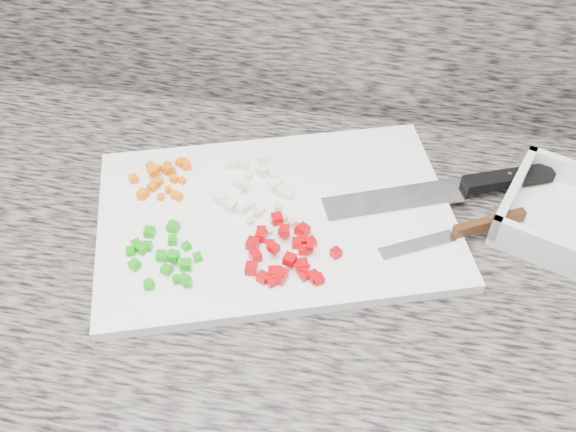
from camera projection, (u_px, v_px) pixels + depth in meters
name	position (u px, v px, depth m)	size (l,w,h in m)	color
cabinet	(248.00, 409.00, 1.18)	(3.92, 0.62, 0.86)	silver
countertop	(233.00, 252.00, 0.85)	(3.96, 0.64, 0.04)	#625D56
cutting_board	(276.00, 218.00, 0.86)	(0.47, 0.31, 0.02)	white
carrot_pile	(161.00, 178.00, 0.89)	(0.09, 0.09, 0.02)	orange
onion_pile	(250.00, 182.00, 0.88)	(0.11, 0.12, 0.02)	white
green_pepper_pile	(163.00, 255.00, 0.79)	(0.10, 0.11, 0.02)	#149C0E
red_pepper_pile	(285.00, 254.00, 0.79)	(0.12, 0.12, 0.02)	#BA0209
garlic_pile	(272.00, 217.00, 0.84)	(0.07, 0.05, 0.01)	beige
chef_knife	(470.00, 186.00, 0.88)	(0.31, 0.15, 0.02)	silver
paring_knife	(471.00, 228.00, 0.82)	(0.19, 0.11, 0.02)	silver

